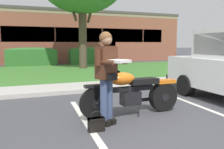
% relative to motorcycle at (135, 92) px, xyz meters
% --- Properties ---
extents(ground_plane, '(140.00, 140.00, 0.00)m').
position_rel_motorcycle_xyz_m(ground_plane, '(-0.10, -0.77, -0.49)').
color(ground_plane, '#424247').
extents(curb_strip, '(60.00, 0.20, 0.12)m').
position_rel_motorcycle_xyz_m(curb_strip, '(-0.10, 2.69, -0.43)').
color(curb_strip, '#B7B2A8').
rests_on(curb_strip, ground).
extents(concrete_walk, '(60.00, 1.50, 0.08)m').
position_rel_motorcycle_xyz_m(concrete_walk, '(-0.10, 3.54, -0.45)').
color(concrete_walk, '#B7B2A8').
rests_on(concrete_walk, ground).
extents(grass_lawn, '(60.00, 7.99, 0.06)m').
position_rel_motorcycle_xyz_m(grass_lawn, '(-0.10, 8.28, -0.46)').
color(grass_lawn, '#3D752D').
rests_on(grass_lawn, ground).
extents(stall_stripe_0, '(0.56, 4.39, 0.01)m').
position_rel_motorcycle_xyz_m(stall_stripe_0, '(-1.15, -0.57, -0.49)').
color(stall_stripe_0, silver).
rests_on(stall_stripe_0, ground).
extents(stall_stripe_1, '(0.56, 4.39, 0.01)m').
position_rel_motorcycle_xyz_m(stall_stripe_1, '(1.69, -0.57, -0.49)').
color(stall_stripe_1, silver).
rests_on(stall_stripe_1, ground).
extents(motorcycle, '(2.24, 0.82, 1.26)m').
position_rel_motorcycle_xyz_m(motorcycle, '(0.00, 0.00, 0.00)').
color(motorcycle, black).
rests_on(motorcycle, ground).
extents(rider_person, '(0.58, 0.66, 1.70)m').
position_rel_motorcycle_xyz_m(rider_person, '(-0.78, -0.40, 0.52)').
color(rider_person, black).
rests_on(rider_person, ground).
extents(handbag, '(0.28, 0.13, 0.36)m').
position_rel_motorcycle_xyz_m(handbag, '(-1.09, -0.68, -0.34)').
color(handbag, black).
rests_on(handbag, ground).
extents(hedge_center_left, '(3.25, 0.90, 1.24)m').
position_rel_motorcycle_xyz_m(hedge_center_left, '(-0.93, 12.64, 0.16)').
color(hedge_center_left, '#336B2D').
rests_on(hedge_center_left, ground).
extents(hedge_center_right, '(2.57, 0.90, 1.24)m').
position_rel_motorcycle_xyz_m(hedge_center_right, '(2.92, 12.64, 0.16)').
color(hedge_center_right, '#336B2D').
rests_on(hedge_center_right, ground).
extents(brick_building, '(22.19, 9.03, 4.11)m').
position_rel_motorcycle_xyz_m(brick_building, '(0.98, 18.84, 1.57)').
color(brick_building, '#93513D').
rests_on(brick_building, ground).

